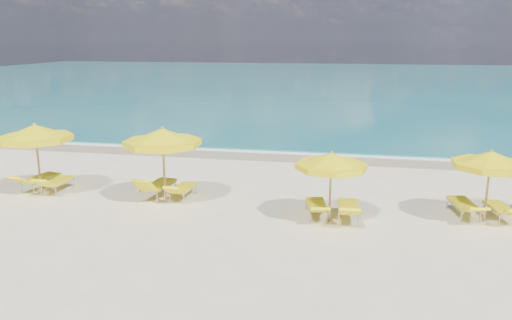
# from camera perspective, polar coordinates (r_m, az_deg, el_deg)

# --- Properties ---
(ground_plane) EXTENTS (120.00, 120.00, 0.00)m
(ground_plane) POSITION_cam_1_polar(r_m,az_deg,el_deg) (15.40, -1.08, -5.65)
(ground_plane) COLOR beige
(ocean) EXTENTS (120.00, 80.00, 0.30)m
(ocean) POSITION_cam_1_polar(r_m,az_deg,el_deg) (62.47, 8.36, 8.94)
(ocean) COLOR #126165
(ocean) RESTS_ON ground
(wet_sand_band) EXTENTS (120.00, 2.60, 0.01)m
(wet_sand_band) POSITION_cam_1_polar(r_m,az_deg,el_deg) (22.40, 2.91, 0.55)
(wet_sand_band) COLOR tan
(wet_sand_band) RESTS_ON ground
(foam_line) EXTENTS (120.00, 1.20, 0.03)m
(foam_line) POSITION_cam_1_polar(r_m,az_deg,el_deg) (23.17, 3.20, 0.99)
(foam_line) COLOR white
(foam_line) RESTS_ON ground
(whitecap_near) EXTENTS (14.00, 0.36, 0.05)m
(whitecap_near) POSITION_cam_1_polar(r_m,az_deg,el_deg) (32.89, -5.07, 4.77)
(whitecap_near) COLOR white
(whitecap_near) RESTS_ON ground
(whitecap_far) EXTENTS (18.00, 0.30, 0.05)m
(whitecap_far) POSITION_cam_1_polar(r_m,az_deg,el_deg) (38.84, 18.38, 5.51)
(whitecap_far) COLOR white
(whitecap_far) RESTS_ON ground
(umbrella_3) EXTENTS (3.08, 3.08, 2.43)m
(umbrella_3) POSITION_cam_1_polar(r_m,az_deg,el_deg) (17.91, -23.91, 2.78)
(umbrella_3) COLOR #A68253
(umbrella_3) RESTS_ON ground
(umbrella_4) EXTENTS (3.12, 3.12, 2.47)m
(umbrella_4) POSITION_cam_1_polar(r_m,az_deg,el_deg) (15.75, -10.63, 2.50)
(umbrella_4) COLOR #A68253
(umbrella_4) RESTS_ON ground
(umbrella_5) EXTENTS (2.39, 2.39, 2.07)m
(umbrella_5) POSITION_cam_1_polar(r_m,az_deg,el_deg) (14.07, 8.60, -0.17)
(umbrella_5) COLOR #A68253
(umbrella_5) RESTS_ON ground
(umbrella_6) EXTENTS (2.76, 2.76, 2.12)m
(umbrella_6) POSITION_cam_1_polar(r_m,az_deg,el_deg) (15.33, 25.23, -0.03)
(umbrella_6) COLOR #A68253
(umbrella_6) RESTS_ON ground
(lounger_3_left) EXTENTS (0.91, 1.94, 0.75)m
(lounger_3_left) POSITION_cam_1_polar(r_m,az_deg,el_deg) (18.93, -23.50, -2.39)
(lounger_3_left) COLOR #A5A8AD
(lounger_3_left) RESTS_ON ground
(lounger_3_right) EXTENTS (0.61, 1.73, 0.73)m
(lounger_3_right) POSITION_cam_1_polar(r_m,az_deg,el_deg) (18.38, -21.77, -2.74)
(lounger_3_right) COLOR #A5A8AD
(lounger_3_right) RESTS_ON ground
(lounger_4_left) EXTENTS (0.85, 1.96, 0.92)m
(lounger_4_left) POSITION_cam_1_polar(r_m,az_deg,el_deg) (16.78, -11.15, -3.40)
(lounger_4_left) COLOR #A5A8AD
(lounger_4_left) RESTS_ON ground
(lounger_4_right) EXTENTS (0.61, 1.67, 0.69)m
(lounger_4_right) POSITION_cam_1_polar(r_m,az_deg,el_deg) (16.53, -8.40, -3.69)
(lounger_4_right) COLOR #A5A8AD
(lounger_4_right) RESTS_ON ground
(lounger_5_left) EXTENTS (0.86, 1.79, 0.65)m
(lounger_5_left) POSITION_cam_1_polar(r_m,az_deg,el_deg) (14.84, 6.93, -5.68)
(lounger_5_left) COLOR #A5A8AD
(lounger_5_left) RESTS_ON ground
(lounger_5_right) EXTENTS (0.68, 1.88, 0.74)m
(lounger_5_right) POSITION_cam_1_polar(r_m,az_deg,el_deg) (14.72, 10.51, -5.91)
(lounger_5_right) COLOR #A5A8AD
(lounger_5_right) RESTS_ON ground
(lounger_6_left) EXTENTS (0.88, 1.92, 0.66)m
(lounger_6_left) POSITION_cam_1_polar(r_m,az_deg,el_deg) (15.97, 22.64, -5.21)
(lounger_6_left) COLOR #A5A8AD
(lounger_6_left) RESTS_ON ground
(lounger_6_right) EXTENTS (0.82, 1.72, 0.62)m
(lounger_6_right) POSITION_cam_1_polar(r_m,az_deg,el_deg) (16.18, 26.14, -5.42)
(lounger_6_right) COLOR #A5A8AD
(lounger_6_right) RESTS_ON ground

